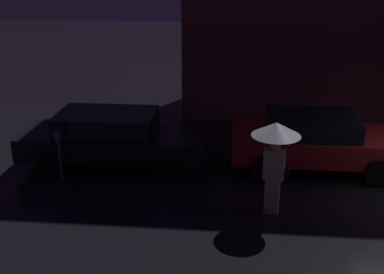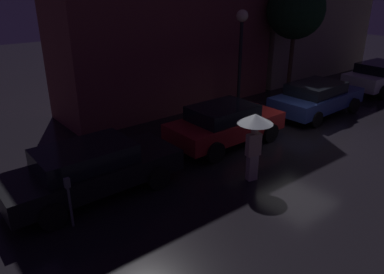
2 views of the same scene
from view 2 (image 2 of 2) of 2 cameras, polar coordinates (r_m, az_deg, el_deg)
name	(u,v)px [view 2 (image 2 of 2)]	position (r m, az deg, el deg)	size (l,w,h in m)	color
ground_plane	(302,140)	(13.83, 16.45, -0.43)	(60.00, 60.00, 0.00)	black
building_facade_right	(307,9)	(23.76, 17.14, 18.11)	(9.09, 3.00, 7.46)	gray
parked_car_black	(91,169)	(10.02, -15.10, -4.67)	(4.59, 1.94, 1.38)	black
parked_car_red	(225,123)	(12.76, 5.06, 2.10)	(4.15, 1.98, 1.39)	maroon
parked_car_blue	(317,97)	(16.53, 18.48, 5.75)	(4.47, 2.06, 1.37)	navy
parked_car_white	(380,76)	(21.47, 26.69, 8.33)	(4.31, 1.99, 1.46)	silver
pedestrian_with_umbrella	(255,129)	(10.17, 9.54, 1.24)	(0.97, 0.97, 1.96)	beige
parking_meter	(69,197)	(8.83, -18.22, -8.68)	(0.12, 0.10, 1.24)	#4C5154
street_lamp_near	(241,37)	(15.68, 7.50, 14.83)	(0.48, 0.48, 4.20)	black
street_tree	(296,10)	(18.58, 15.55, 18.15)	(2.64, 2.64, 5.34)	#473323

